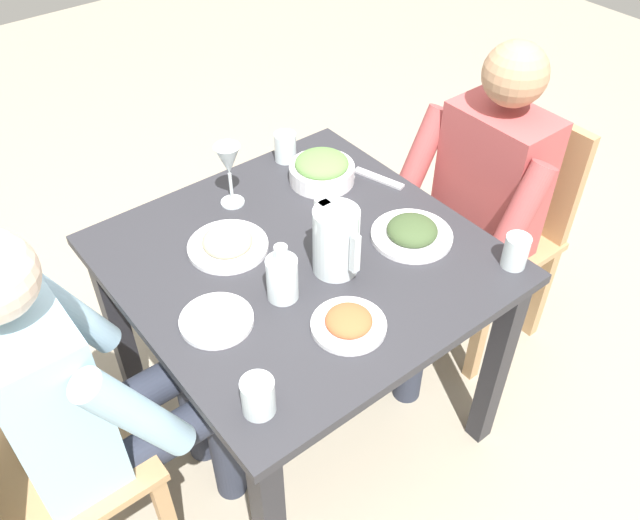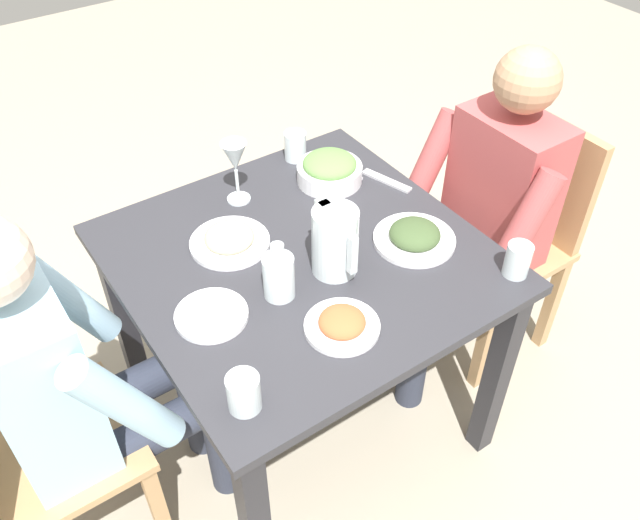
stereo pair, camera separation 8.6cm
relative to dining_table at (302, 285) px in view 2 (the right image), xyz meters
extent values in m
plane|color=#9E937F|center=(0.00, 0.00, -0.62)|extent=(8.00, 8.00, 0.00)
cube|color=#2D2D33|center=(0.00, 0.00, 0.10)|extent=(0.94, 0.94, 0.03)
cube|color=#232328|center=(-0.42, -0.42, -0.27)|extent=(0.06, 0.06, 0.71)
cube|color=#232328|center=(-0.42, 0.42, -0.27)|extent=(0.06, 0.06, 0.71)
cube|color=#232328|center=(0.42, 0.42, -0.27)|extent=(0.06, 0.06, 0.71)
cube|color=tan|center=(-0.19, -0.58, -0.41)|extent=(0.04, 0.04, 0.43)
cube|color=tan|center=(0.15, -0.58, -0.41)|extent=(0.04, 0.04, 0.43)
cube|color=tan|center=(-0.02, -0.75, -0.18)|extent=(0.40, 0.40, 0.03)
cube|color=tan|center=(0.23, 0.92, -0.41)|extent=(0.04, 0.04, 0.43)
cube|color=tan|center=(-0.11, 0.92, -0.41)|extent=(0.04, 0.04, 0.43)
cube|color=tan|center=(0.23, 0.58, -0.41)|extent=(0.04, 0.04, 0.43)
cube|color=tan|center=(-0.11, 0.58, -0.41)|extent=(0.04, 0.04, 0.43)
cube|color=tan|center=(0.06, 0.75, -0.18)|extent=(0.40, 0.40, 0.03)
cube|color=tan|center=(0.06, 0.93, 0.04)|extent=(0.38, 0.04, 0.42)
cube|color=#9EC6E0|center=(-0.02, -0.72, 0.08)|extent=(0.32, 0.20, 0.50)
cylinder|color=#2D3342|center=(-0.10, -0.53, -0.20)|extent=(0.11, 0.38, 0.11)
cylinder|color=#2D3342|center=(-0.10, -0.34, -0.40)|extent=(0.10, 0.10, 0.45)
cylinder|color=#9EC6E0|center=(-0.22, -0.58, 0.10)|extent=(0.08, 0.23, 0.37)
cylinder|color=#2D3342|center=(0.07, -0.53, -0.20)|extent=(0.11, 0.38, 0.11)
cylinder|color=#2D3342|center=(0.07, -0.34, -0.40)|extent=(0.10, 0.10, 0.45)
cylinder|color=#9EC6E0|center=(0.18, -0.58, 0.10)|extent=(0.08, 0.23, 0.37)
cube|color=#B24C4C|center=(0.06, 0.72, 0.08)|extent=(0.32, 0.20, 0.50)
sphere|color=tan|center=(0.06, 0.72, 0.45)|extent=(0.19, 0.19, 0.19)
cylinder|color=#2D3342|center=(0.15, 0.53, -0.20)|extent=(0.11, 0.38, 0.11)
cylinder|color=#2D3342|center=(0.15, 0.34, -0.40)|extent=(0.10, 0.10, 0.45)
cylinder|color=#B24C4C|center=(0.26, 0.58, 0.10)|extent=(0.08, 0.23, 0.37)
cylinder|color=#2D3342|center=(-0.02, 0.53, -0.20)|extent=(0.11, 0.38, 0.11)
cylinder|color=#2D3342|center=(-0.02, 0.34, -0.40)|extent=(0.10, 0.10, 0.45)
cylinder|color=#B24C4C|center=(-0.14, 0.58, 0.10)|extent=(0.08, 0.23, 0.37)
cylinder|color=silver|center=(0.10, 0.04, 0.21)|extent=(0.12, 0.12, 0.19)
cube|color=silver|center=(0.17, 0.04, 0.22)|extent=(0.02, 0.02, 0.11)
cube|color=silver|center=(0.04, 0.04, 0.30)|extent=(0.04, 0.03, 0.02)
cylinder|color=white|center=(-0.24, 0.26, 0.15)|extent=(0.20, 0.20, 0.05)
ellipsoid|color=#608E47|center=(-0.24, 0.26, 0.18)|extent=(0.16, 0.16, 0.06)
cylinder|color=white|center=(0.13, 0.29, 0.13)|extent=(0.23, 0.23, 0.01)
ellipsoid|color=#3D512D|center=(0.13, 0.29, 0.15)|extent=(0.14, 0.14, 0.06)
cylinder|color=white|center=(0.28, -0.07, 0.13)|extent=(0.18, 0.18, 0.01)
ellipsoid|color=#CC5B33|center=(0.28, -0.07, 0.14)|extent=(0.11, 0.11, 0.04)
cylinder|color=white|center=(-0.14, -0.14, 0.13)|extent=(0.22, 0.22, 0.01)
ellipsoid|color=#B7AD89|center=(-0.14, -0.14, 0.15)|extent=(0.14, 0.14, 0.06)
cylinder|color=white|center=(0.07, -0.31, 0.13)|extent=(0.18, 0.18, 0.01)
ellipsoid|color=white|center=(0.07, -0.31, 0.14)|extent=(0.11, 0.11, 0.05)
cylinder|color=silver|center=(-0.40, 0.24, 0.16)|extent=(0.07, 0.07, 0.09)
cylinder|color=silver|center=(0.38, 0.42, 0.17)|extent=(0.07, 0.07, 0.09)
cylinder|color=silver|center=(0.34, -0.37, 0.16)|extent=(0.07, 0.07, 0.09)
cylinder|color=silver|center=(-0.31, -0.02, 0.12)|extent=(0.07, 0.07, 0.01)
cylinder|color=silver|center=(-0.31, -0.02, 0.17)|extent=(0.01, 0.01, 0.10)
cone|color=silver|center=(-0.31, -0.02, 0.27)|extent=(0.08, 0.08, 0.09)
cylinder|color=silver|center=(0.10, -0.13, 0.18)|extent=(0.08, 0.08, 0.12)
cylinder|color=#993333|center=(0.10, -0.13, 0.15)|extent=(0.07, 0.07, 0.07)
cylinder|color=silver|center=(0.10, -0.13, 0.26)|extent=(0.03, 0.03, 0.04)
cube|color=silver|center=(-0.13, 0.40, 0.12)|extent=(0.17, 0.07, 0.01)
cube|color=silver|center=(-0.28, 0.35, 0.12)|extent=(0.19, 0.04, 0.01)
camera|label=1|loc=(1.09, -0.79, 1.31)|focal=37.21mm
camera|label=2|loc=(1.14, -0.72, 1.31)|focal=37.21mm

